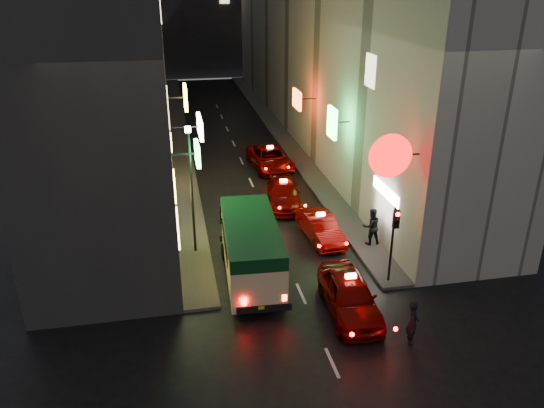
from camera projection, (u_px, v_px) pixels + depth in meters
building_left at (122, 25)px, 40.66m from camera, size 7.69×52.00×18.00m
building_right at (322, 22)px, 43.51m from camera, size 8.17×52.00×18.00m
sidewalk_left at (179, 135)px, 44.88m from camera, size 1.50×52.00×0.15m
sidewalk_right at (277, 130)px, 46.39m from camera, size 1.50×52.00×0.15m
minibus at (251, 244)px, 23.13m from camera, size 2.57×6.52×2.76m
taxi_near at (350, 292)px, 21.13m from camera, size 2.63×5.90×2.02m
taxi_second at (320, 226)px, 27.11m from camera, size 2.44×4.98×1.70m
taxi_third at (283, 191)px, 31.26m from camera, size 2.90×5.42×1.81m
taxi_far at (270, 157)px, 37.07m from camera, size 2.68×5.60×1.90m
pedestrian_crossing at (413, 320)px, 19.31m from camera, size 0.61×0.76×2.00m
pedestrian_sidewalk at (371, 224)px, 26.22m from camera, size 0.81×0.51×2.15m
traffic_light at (395, 230)px, 22.33m from camera, size 0.26×0.43×3.50m
lamp_post at (191, 182)px, 24.53m from camera, size 0.28×0.28×6.22m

